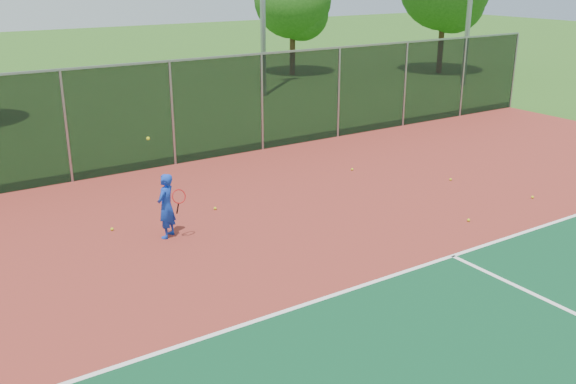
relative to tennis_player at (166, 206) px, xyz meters
name	(u,v)px	position (x,y,z in m)	size (l,w,h in m)	color
ground	(510,362)	(2.35, -7.05, -0.73)	(120.00, 120.00, 0.00)	#275618
court_apron	(414,305)	(2.35, -5.05, -0.72)	(30.00, 20.00, 0.02)	maroon
fence_back	(172,112)	(2.35, 4.95, 0.84)	(30.00, 0.06, 3.03)	black
tennis_player	(166,206)	(0.00, 0.00, 0.00)	(0.61, 0.70, 2.22)	#1338B7
practice_ball_0	(352,169)	(6.30, 1.60, -0.67)	(0.07, 0.07, 0.07)	#C4C917
practice_ball_2	(215,208)	(1.59, 0.91, -0.67)	(0.07, 0.07, 0.07)	#C4C917
practice_ball_3	(469,220)	(6.06, -2.93, -0.67)	(0.07, 0.07, 0.07)	#C4C917
practice_ball_5	(451,179)	(7.95, -0.60, -0.67)	(0.07, 0.07, 0.07)	#C4C917
practice_ball_7	(112,229)	(-0.90, 0.99, -0.67)	(0.07, 0.07, 0.07)	#C4C917
practice_ball_8	(533,197)	(8.59, -2.73, -0.67)	(0.07, 0.07, 0.07)	#C4C917
tree_back_mid	(295,3)	(14.81, 17.26, 3.04)	(4.09, 4.09, 6.01)	#392214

